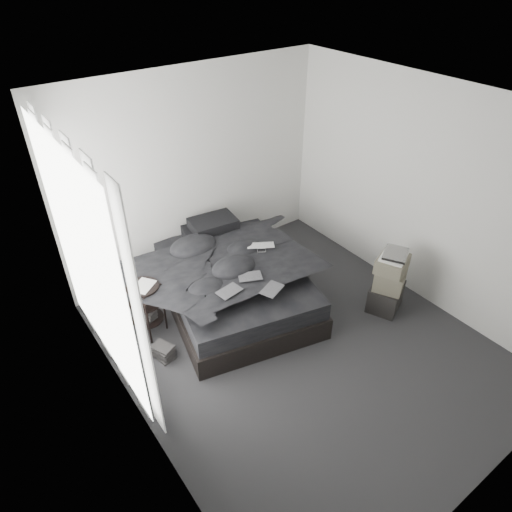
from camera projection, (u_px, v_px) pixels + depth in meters
floor at (298, 344)px, 5.09m from camera, size 3.60×4.20×0.01m
ceiling at (316, 111)px, 3.60m from camera, size 3.60×4.20×0.01m
wall_back at (195, 172)px, 5.73m from camera, size 3.60×0.01×2.60m
wall_left at (128, 325)px, 3.47m from camera, size 0.01×4.20×2.60m
wall_right at (424, 196)px, 5.21m from camera, size 0.01×4.20×2.60m
window_left at (88, 263)px, 4.05m from camera, size 0.02×2.00×2.30m
curtain_left at (95, 268)px, 4.11m from camera, size 0.06×2.12×2.48m
bed at (234, 293)px, 5.60m from camera, size 1.98×2.35×0.28m
mattress at (234, 277)px, 5.46m from camera, size 1.91×2.28×0.22m
duvet at (235, 264)px, 5.29m from camera, size 1.87×2.05×0.24m
pillow_lower at (208, 233)px, 5.94m from camera, size 0.70×0.55×0.14m
pillow_upper at (213, 224)px, 5.87m from camera, size 0.62×0.47×0.13m
laptop at (261, 243)px, 5.41m from camera, size 0.39×0.35×0.03m
comic_a at (229, 286)px, 4.76m from camera, size 0.28×0.21×0.01m
comic_b at (250, 270)px, 4.97m from camera, size 0.31×0.26×0.01m
comic_c at (272, 283)px, 4.78m from camera, size 0.30×0.25×0.01m
side_stand at (147, 310)px, 5.07m from camera, size 0.47×0.47×0.66m
papers at (143, 286)px, 4.88m from camera, size 0.31×0.30×0.01m
floor_books at (164, 352)px, 4.89m from camera, size 0.22×0.26×0.16m
box_lower at (385, 296)px, 5.52m from camera, size 0.54×0.49×0.32m
box_mid at (390, 278)px, 5.36m from camera, size 0.51×0.47×0.25m
box_upper at (392, 264)px, 5.23m from camera, size 0.47×0.43×0.17m
art_book_white at (394, 256)px, 5.18m from camera, size 0.41×0.38×0.03m
art_book_snake at (396, 254)px, 5.16m from camera, size 0.41×0.38×0.03m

